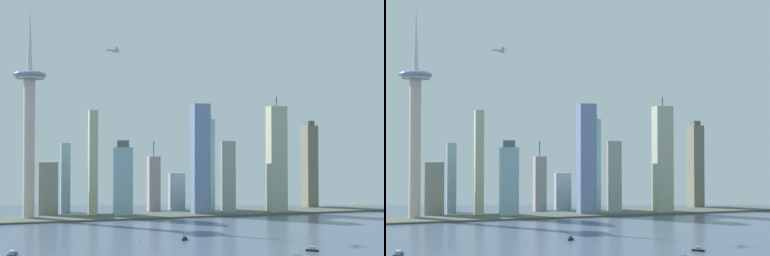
% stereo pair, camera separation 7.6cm
% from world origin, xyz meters
% --- Properties ---
extents(waterfront_pier, '(714.77, 64.21, 2.61)m').
position_xyz_m(waterfront_pier, '(0.00, 454.43, 1.31)').
color(waterfront_pier, '#4C5349').
rests_on(waterfront_pier, ground).
extents(observation_tower, '(44.92, 44.92, 294.80)m').
position_xyz_m(observation_tower, '(-184.46, 469.39, 143.97)').
color(observation_tower, beige).
rests_on(observation_tower, ground).
extents(skyscraper_0, '(24.57, 15.07, 58.08)m').
position_xyz_m(skyscraper_0, '(43.09, 536.81, 29.04)').
color(skyscraper_0, '#ABB9C4').
rests_on(skyscraper_0, ground).
extents(skyscraper_1, '(12.06, 21.65, 152.16)m').
position_xyz_m(skyscraper_1, '(-95.59, 483.91, 76.08)').
color(skyscraper_1, '#B6B793').
rests_on(skyscraper_1, ground).
extents(skyscraper_2, '(24.45, 24.50, 162.63)m').
position_xyz_m(skyscraper_2, '(58.75, 459.56, 81.31)').
color(skyscraper_2, '#6C81AC').
rests_on(skyscraper_2, ground).
extents(skyscraper_3, '(26.59, 12.65, 108.87)m').
position_xyz_m(skyscraper_3, '(-55.46, 462.05, 51.37)').
color(skyscraper_3, '#8DB4BD').
rests_on(skyscraper_3, ground).
extents(skyscraper_4, '(27.20, 26.66, 77.65)m').
position_xyz_m(skyscraper_4, '(-157.13, 508.24, 38.82)').
color(skyscraper_4, gray).
rests_on(skyscraper_4, ground).
extents(skyscraper_5, '(18.51, 26.20, 141.60)m').
position_xyz_m(skyscraper_5, '(257.13, 498.96, 68.36)').
color(skyscraper_5, slate).
rests_on(skyscraper_5, ground).
extents(skyscraper_6, '(17.73, 21.27, 108.70)m').
position_xyz_m(skyscraper_6, '(4.52, 531.71, 42.35)').
color(skyscraper_6, gray).
rests_on(skyscraper_6, ground).
extents(skyscraper_7, '(26.19, 21.63, 174.93)m').
position_xyz_m(skyscraper_7, '(174.61, 445.59, 80.17)').
color(skyscraper_7, '#AEB495').
rests_on(skyscraper_7, ground).
extents(skyscraper_8, '(26.81, 17.76, 148.67)m').
position_xyz_m(skyscraper_8, '(82.22, 510.10, 72.42)').
color(skyscraper_8, '#85BBBB').
rests_on(skyscraper_8, ground).
extents(skyscraper_9, '(13.45, 27.43, 105.21)m').
position_xyz_m(skyscraper_9, '(-130.34, 540.89, 52.61)').
color(skyscraper_9, '#8CABBD').
rests_on(skyscraper_9, ground).
extents(skyscraper_10, '(19.51, 12.06, 108.01)m').
position_xyz_m(skyscraper_10, '(100.29, 454.10, 54.00)').
color(skyscraper_10, '#95A298').
rests_on(skyscraper_10, ground).
extents(boat_0, '(8.09, 8.46, 9.34)m').
position_xyz_m(boat_0, '(-25.75, 241.44, 1.65)').
color(boat_0, black).
rests_on(boat_0, ground).
extents(boat_1, '(11.30, 10.80, 8.04)m').
position_xyz_m(boat_1, '(74.08, 143.76, 1.56)').
color(boat_1, black).
rests_on(boat_1, ground).
extents(boat_5, '(9.13, 18.00, 10.46)m').
position_xyz_m(boat_5, '(-202.00, 205.51, 1.40)').
color(boat_5, '#24517C').
rests_on(boat_5, ground).
extents(channel_buoy_0, '(1.09, 1.09, 2.60)m').
position_xyz_m(channel_buoy_0, '(-152.38, 254.60, 1.30)').
color(channel_buoy_0, green).
rests_on(channel_buoy_0, ground).
extents(channel_buoy_1, '(1.80, 1.80, 1.80)m').
position_xyz_m(channel_buoy_1, '(-72.79, 252.14, 0.90)').
color(channel_buoy_1, '#E54C19').
rests_on(channel_buoy_1, ground).
extents(airplane, '(19.63, 21.26, 7.26)m').
position_xyz_m(airplane, '(-84.79, 366.78, 220.85)').
color(airplane, '#B1B3BA').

